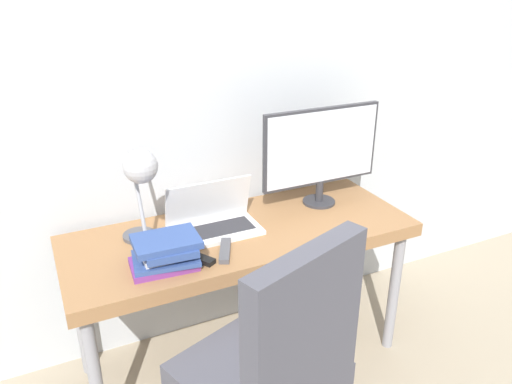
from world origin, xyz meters
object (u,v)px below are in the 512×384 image
at_px(laptop, 213,221).
at_px(book_stack, 166,252).
at_px(monitor, 321,150).
at_px(desk_lamp, 140,177).
at_px(office_chair, 276,363).

relative_size(laptop, book_stack, 1.40).
xyz_separation_m(monitor, desk_lamp, (-0.86, -0.12, 0.06)).
relative_size(laptop, desk_lamp, 0.86).
bearing_deg(book_stack, desk_lamp, 110.68).
relative_size(monitor, desk_lamp, 1.35).
bearing_deg(desk_lamp, monitor, 7.73).
distance_m(desk_lamp, office_chair, 0.82).
distance_m(desk_lamp, book_stack, 0.30).
relative_size(laptop, office_chair, 0.36).
height_order(laptop, book_stack, laptop).
bearing_deg(monitor, laptop, -174.65).
height_order(monitor, office_chair, monitor).
bearing_deg(book_stack, monitor, 16.09).
xyz_separation_m(monitor, office_chair, (-0.63, -0.77, -0.38)).
distance_m(laptop, book_stack, 0.32).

